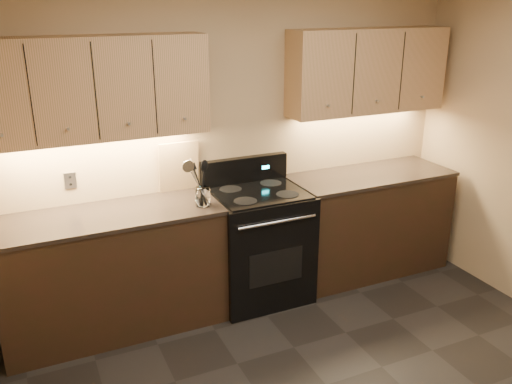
{
  "coord_description": "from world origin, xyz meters",
  "views": [
    {
      "loc": [
        -1.62,
        -2.0,
        2.39
      ],
      "look_at": [
        -0.05,
        1.45,
        1.02
      ],
      "focal_mm": 38.0,
      "sensor_mm": 36.0,
      "label": 1
    }
  ],
  "objects": [
    {
      "name": "counter_right",
      "position": [
        1.18,
        1.7,
        0.47
      ],
      "size": [
        1.46,
        0.62,
        0.93
      ],
      "color": "black",
      "rests_on": "ground"
    },
    {
      "name": "wall_back",
      "position": [
        0.0,
        2.0,
        1.3
      ],
      "size": [
        4.0,
        0.04,
        2.6
      ],
      "primitive_type": "cube",
      "color": "tan",
      "rests_on": "ground"
    },
    {
      "name": "outlet_plate",
      "position": [
        -1.3,
        1.99,
        1.12
      ],
      "size": [
        0.08,
        0.01,
        0.12
      ],
      "primitive_type": "cube",
      "color": "#B2B5BA",
      "rests_on": "wall_back"
    },
    {
      "name": "steel_spatula",
      "position": [
        -0.4,
        1.58,
        1.13
      ],
      "size": [
        0.21,
        0.15,
        0.37
      ],
      "primitive_type": null,
      "rotation": [
        -0.02,
        -0.34,
        -0.3
      ],
      "color": "silver",
      "rests_on": "utensil_crock"
    },
    {
      "name": "steel_skimmer",
      "position": [
        -0.38,
        1.57,
        1.13
      ],
      "size": [
        0.24,
        0.1,
        0.37
      ],
      "primitive_type": null,
      "rotation": [
        0.01,
        -0.45,
        0.03
      ],
      "color": "silver",
      "rests_on": "utensil_crock"
    },
    {
      "name": "cutting_board",
      "position": [
        -0.48,
        1.97,
        1.13
      ],
      "size": [
        0.32,
        0.07,
        0.4
      ],
      "primitive_type": "cube",
      "rotation": [
        0.11,
        0.0,
        0.0
      ],
      "color": "tan",
      "rests_on": "counter_left"
    },
    {
      "name": "black_turner",
      "position": [
        -0.41,
        1.56,
        1.11
      ],
      "size": [
        0.15,
        0.18,
        0.34
      ],
      "primitive_type": null,
      "rotation": [
        -0.32,
        -0.16,
        0.18
      ],
      "color": "black",
      "rests_on": "utensil_crock"
    },
    {
      "name": "stove",
      "position": [
        0.08,
        1.68,
        0.48
      ],
      "size": [
        0.76,
        0.68,
        1.14
      ],
      "color": "black",
      "rests_on": "ground"
    },
    {
      "name": "utensil_crock",
      "position": [
        -0.42,
        1.58,
        0.99
      ],
      "size": [
        0.14,
        0.14,
        0.14
      ],
      "color": "white",
      "rests_on": "counter_left"
    },
    {
      "name": "counter_left",
      "position": [
        -1.1,
        1.7,
        0.47
      ],
      "size": [
        1.62,
        0.62,
        0.93
      ],
      "color": "black",
      "rests_on": "ground"
    },
    {
      "name": "upper_cab_left",
      "position": [
        -1.1,
        1.85,
        1.8
      ],
      "size": [
        1.6,
        0.3,
        0.7
      ],
      "primitive_type": "cube",
      "color": "tan",
      "rests_on": "wall_back"
    },
    {
      "name": "black_spoon",
      "position": [
        -0.42,
        1.6,
        1.11
      ],
      "size": [
        0.09,
        0.09,
        0.33
      ],
      "primitive_type": null,
      "rotation": [
        0.08,
        0.07,
        0.08
      ],
      "color": "black",
      "rests_on": "utensil_crock"
    },
    {
      "name": "upper_cab_right",
      "position": [
        1.18,
        1.85,
        1.8
      ],
      "size": [
        1.44,
        0.3,
        0.7
      ],
      "primitive_type": "cube",
      "color": "tan",
      "rests_on": "wall_back"
    }
  ]
}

